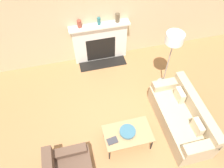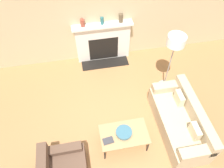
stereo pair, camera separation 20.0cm
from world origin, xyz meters
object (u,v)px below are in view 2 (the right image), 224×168
at_px(book, 108,141).
at_px(mantel_vase_center_left, 102,21).
at_px(mantel_vase_left, 83,23).
at_px(fireplace, 103,42).
at_px(couch, 180,121).
at_px(coffee_table, 124,135).
at_px(floor_lamp, 175,45).
at_px(mantel_vase_center_right, 121,18).
at_px(bowl, 124,132).

relative_size(book, mantel_vase_center_left, 1.16).
bearing_deg(book, mantel_vase_center_left, 75.59).
bearing_deg(book, mantel_vase_left, 85.46).
height_order(fireplace, book, fireplace).
bearing_deg(couch, coffee_table, -84.19).
distance_m(couch, coffee_table, 1.35).
xyz_separation_m(fireplace, floor_lamp, (1.45, -1.40, 0.85)).
xyz_separation_m(coffee_table, floor_lamp, (1.47, 1.45, 1.03)).
height_order(floor_lamp, mantel_vase_left, floor_lamp).
bearing_deg(mantel_vase_center_left, book, -97.15).
height_order(mantel_vase_left, mantel_vase_center_right, mantel_vase_center_right).
relative_size(couch, book, 8.12).
bearing_deg(fireplace, book, -97.19).
relative_size(fireplace, mantel_vase_center_left, 8.27).
bearing_deg(mantel_vase_center_left, floor_lamp, -44.23).
bearing_deg(floor_lamp, mantel_vase_center_right, 123.69).
relative_size(coffee_table, mantel_vase_left, 4.96).
distance_m(mantel_vase_left, mantel_vase_center_left, 0.51).
bearing_deg(fireplace, mantel_vase_center_left, 89.63).
distance_m(couch, mantel_vase_center_right, 3.02).
relative_size(fireplace, book, 7.11).
bearing_deg(mantel_vase_left, bowl, -80.12).
bearing_deg(coffee_table, bowl, 108.14).
distance_m(couch, mantel_vase_center_left, 3.19).
xyz_separation_m(couch, bowl, (-1.35, -0.12, 0.17)).
bearing_deg(mantel_vase_center_right, fireplace, -178.43).
bearing_deg(couch, fireplace, -153.89).
bearing_deg(coffee_table, couch, 5.81).
bearing_deg(floor_lamp, mantel_vase_left, 144.25).
bearing_deg(bowl, floor_lamp, 44.39).
height_order(bowl, mantel_vase_center_left, mantel_vase_center_left).
bearing_deg(book, coffee_table, 7.49).
height_order(mantel_vase_left, mantel_vase_center_left, mantel_vase_left).
bearing_deg(fireplace, mantel_vase_center_right, 1.57).
bearing_deg(mantel_vase_left, coffee_table, -80.08).
distance_m(fireplace, mantel_vase_center_right, 0.89).
bearing_deg(fireplace, couch, -63.89).
distance_m(bowl, mantel_vase_center_left, 2.97).
height_order(couch, mantel_vase_center_right, mantel_vase_center_right).
relative_size(coffee_table, mantel_vase_center_right, 4.25).
height_order(coffee_table, book, book).
bearing_deg(fireplace, bowl, -90.29).
bearing_deg(mantel_vase_center_left, fireplace, -90.37).
bearing_deg(floor_lamp, book, -139.76).
bearing_deg(bowl, mantel_vase_center_right, 79.57).
xyz_separation_m(bowl, mantel_vase_center_right, (0.53, 2.85, 0.83)).
height_order(bowl, mantel_vase_center_right, mantel_vase_center_right).
bearing_deg(mantel_vase_center_left, mantel_vase_left, 180.00).
bearing_deg(fireplace, mantel_vase_left, 178.44).
bearing_deg(floor_lamp, mantel_vase_center_left, 135.77).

